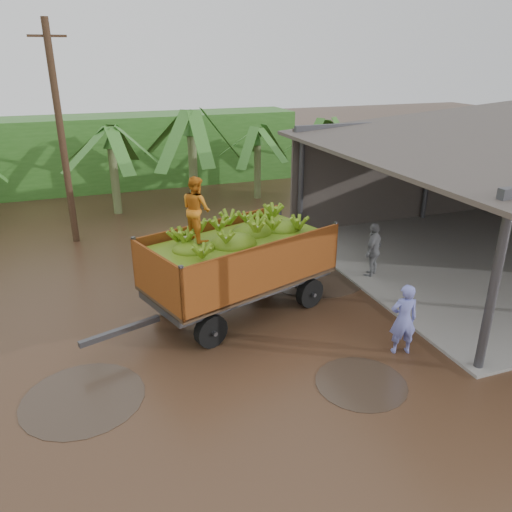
{
  "coord_description": "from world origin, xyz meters",
  "views": [
    {
      "loc": [
        -2.5,
        -10.71,
        6.47
      ],
      "look_at": [
        1.88,
        1.23,
        1.3
      ],
      "focal_mm": 35.0,
      "sensor_mm": 36.0,
      "label": 1
    }
  ],
  "objects": [
    {
      "name": "utility_pole",
      "position": [
        -2.78,
        7.94,
        3.84
      ],
      "size": [
        1.2,
        0.24,
        7.57
      ],
      "color": "#47301E",
      "rests_on": "ground"
    },
    {
      "name": "man_blue",
      "position": [
        4.09,
        -2.52,
        0.87
      ],
      "size": [
        0.72,
        0.56,
        1.73
      ],
      "primitive_type": "imported",
      "rotation": [
        0.0,
        0.0,
        2.89
      ],
      "color": "#6E75C9",
      "rests_on": "ground"
    },
    {
      "name": "man_grey",
      "position": [
        5.77,
        1.38,
        0.88
      ],
      "size": [
        1.09,
        0.96,
        1.77
      ],
      "primitive_type": "imported",
      "rotation": [
        0.0,
        0.0,
        3.77
      ],
      "color": "gray",
      "rests_on": "ground"
    },
    {
      "name": "ground",
      "position": [
        0.0,
        0.0,
        0.0
      ],
      "size": [
        100.0,
        100.0,
        0.0
      ],
      "primitive_type": "plane",
      "color": "black",
      "rests_on": "ground"
    },
    {
      "name": "banana_trailer",
      "position": [
        1.21,
        0.73,
        1.48
      ],
      "size": [
        6.85,
        3.79,
        3.83
      ],
      "rotation": [
        0.0,
        0.0,
        0.32
      ],
      "color": "#AB5218",
      "rests_on": "ground"
    },
    {
      "name": "hedge_north",
      "position": [
        -2.0,
        16.0,
        1.8
      ],
      "size": [
        22.0,
        3.0,
        3.6
      ],
      "primitive_type": "cube",
      "color": "#2D661E",
      "rests_on": "ground"
    },
    {
      "name": "banana_plants",
      "position": [
        -4.08,
        6.77,
        1.85
      ],
      "size": [
        24.45,
        20.2,
        4.31
      ],
      "color": "#2D661E",
      "rests_on": "ground"
    }
  ]
}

